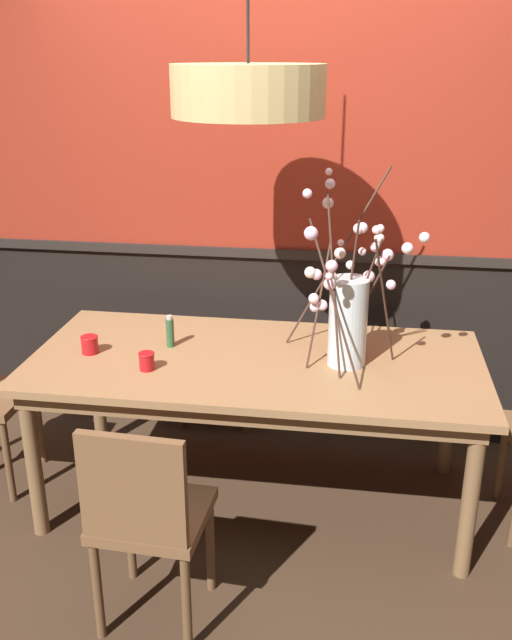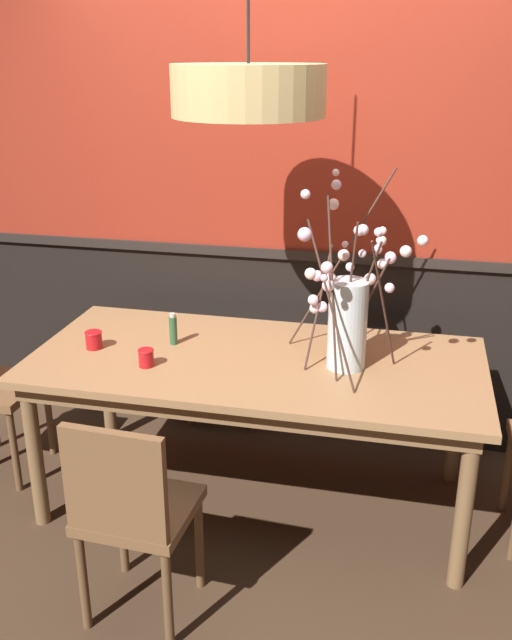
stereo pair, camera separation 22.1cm
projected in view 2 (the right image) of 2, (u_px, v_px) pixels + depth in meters
The scene contains 10 objects.
ground_plane at pixel (256, 499), 3.50m from camera, with size 24.00×24.00×0.00m, color #422D1E.
back_wall at pixel (289, 201), 3.73m from camera, with size 5.64×0.14×2.69m.
dining_table at pixel (256, 373), 3.25m from camera, with size 2.07×0.97×0.77m.
chair_far_side_left at pixel (231, 333), 4.21m from camera, with size 0.46×0.45×0.88m.
chair_near_side_left at pixel (131, 509), 2.59m from camera, with size 0.42×0.41×0.89m.
vase_with_blossoms at pixel (347, 316), 3.06m from camera, with size 0.60×0.80×0.84m.
candle_holder_nearer_center at pixel (146, 358), 3.12m from camera, with size 0.07×0.07×0.08m.
candle_holder_nearer_edge at pixel (94, 340), 3.31m from camera, with size 0.08×0.08×0.08m.
condiment_bottle at pixel (173, 329), 3.35m from camera, with size 0.04×0.04×0.16m.
pendant_lamp at pixel (249, 91), 2.82m from camera, with size 0.63×0.63×0.85m.
Camera 2 is at (0.66, -2.87, 2.09)m, focal length 39.45 mm.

